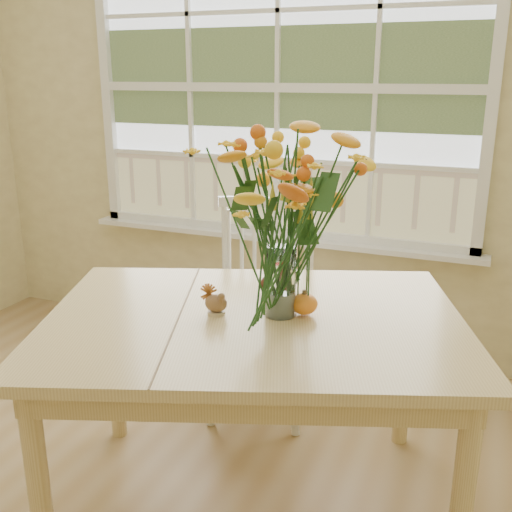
% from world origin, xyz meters
% --- Properties ---
extents(wall_back, '(4.00, 0.02, 2.70)m').
position_xyz_m(wall_back, '(0.00, 2.25, 1.35)').
color(wall_back, '#CCBB83').
rests_on(wall_back, floor).
extents(window, '(2.42, 0.12, 1.74)m').
position_xyz_m(window, '(0.00, 2.21, 1.53)').
color(window, silver).
rests_on(window, wall_back).
extents(dining_table, '(1.76, 1.50, 0.80)m').
position_xyz_m(dining_table, '(0.44, 0.80, 0.70)').
color(dining_table, tan).
rests_on(dining_table, floor).
extents(windsor_chair, '(0.56, 0.54, 1.03)m').
position_xyz_m(windsor_chair, '(0.19, 1.53, 0.57)').
color(windsor_chair, white).
rests_on(windsor_chair, floor).
extents(flower_vase, '(0.52, 0.52, 0.62)m').
position_xyz_m(flower_vase, '(0.52, 0.84, 1.17)').
color(flower_vase, white).
rests_on(flower_vase, dining_table).
extents(pumpkin, '(0.10, 0.10, 0.08)m').
position_xyz_m(pumpkin, '(0.60, 0.88, 0.83)').
color(pumpkin, orange).
rests_on(pumpkin, dining_table).
extents(turkey_figurine, '(0.09, 0.07, 0.10)m').
position_xyz_m(turkey_figurine, '(0.30, 0.76, 0.84)').
color(turkey_figurine, '#CCB78C').
rests_on(turkey_figurine, dining_table).
extents(dark_gourd, '(0.12, 0.09, 0.08)m').
position_xyz_m(dark_gourd, '(0.42, 1.02, 0.84)').
color(dark_gourd, '#38160F').
rests_on(dark_gourd, dining_table).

